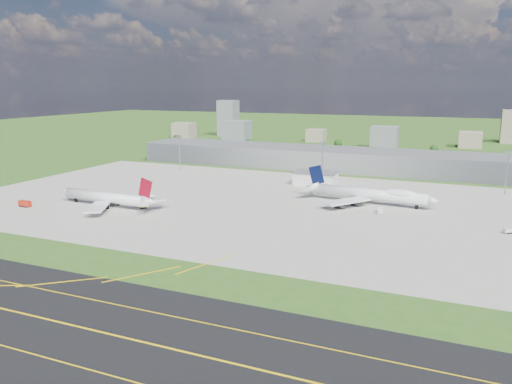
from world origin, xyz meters
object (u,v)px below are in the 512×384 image
at_px(fire_truck, 25,204).
at_px(van_white_far, 509,231).
at_px(airliner_red_twin, 108,198).
at_px(tug_yellow, 143,207).
at_px(van_white_near, 380,211).
at_px(airliner_blue_quad, 371,194).

height_order(fire_truck, van_white_far, fire_truck).
height_order(airliner_red_twin, tug_yellow, airliner_red_twin).
bearing_deg(tug_yellow, van_white_near, -26.47).
bearing_deg(van_white_near, fire_truck, 99.96).
height_order(fire_truck, van_white_near, fire_truck).
distance_m(airliner_red_twin, fire_truck, 43.81).
relative_size(fire_truck, van_white_near, 1.20).
height_order(airliner_blue_quad, tug_yellow, airliner_blue_quad).
height_order(airliner_blue_quad, van_white_far, airliner_blue_quad).
bearing_deg(airliner_blue_quad, van_white_near, -60.30).
xyz_separation_m(airliner_blue_quad, tug_yellow, (-106.72, -56.53, -4.31)).
distance_m(tug_yellow, van_white_near, 121.10).
relative_size(fire_truck, van_white_far, 1.53).
xyz_separation_m(fire_truck, van_white_far, (230.87, 45.95, -0.43)).
relative_size(van_white_near, van_white_far, 1.28).
height_order(airliner_red_twin, airliner_blue_quad, airliner_blue_quad).
bearing_deg(fire_truck, van_white_near, 21.48).
bearing_deg(airliner_blue_quad, van_white_far, -20.50).
xyz_separation_m(airliner_blue_quad, fire_truck, (-165.97, -77.85, -3.70)).
bearing_deg(van_white_far, tug_yellow, 153.43).
bearing_deg(tug_yellow, fire_truck, 155.03).
bearing_deg(fire_truck, van_white_far, 13.94).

